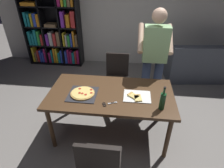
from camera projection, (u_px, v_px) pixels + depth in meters
ground_plane at (111, 131)px, 2.97m from camera, size 12.00×12.00×0.00m
back_wall at (124, 8)px, 4.41m from camera, size 6.40×0.10×2.80m
dining_table at (111, 97)px, 2.61m from camera, size 1.73×0.90×0.75m
chair_near_camera at (100, 164)px, 1.91m from camera, size 0.42×0.42×0.90m
chair_far_side at (117, 75)px, 3.49m from camera, size 0.42×0.42×0.90m
couch at (203, 65)px, 4.30m from camera, size 1.79×1.04×0.85m
bookshelf at (54, 30)px, 4.66m from camera, size 1.40×0.35×1.95m
person_serving_pizza at (154, 57)px, 2.98m from camera, size 0.55×0.54×1.75m
pepperoni_pizza_on_tray at (83, 93)px, 2.53m from camera, size 0.39×0.39×0.04m
pizza_slices_on_towel at (136, 96)px, 2.48m from camera, size 0.36×0.28×0.03m
wine_bottle at (162, 101)px, 2.22m from camera, size 0.07×0.07×0.32m
kitchen_scissors at (107, 104)px, 2.35m from camera, size 0.20×0.13×0.01m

